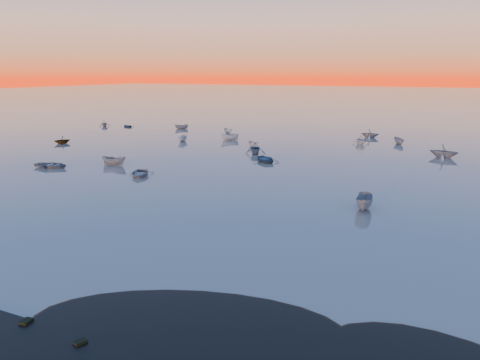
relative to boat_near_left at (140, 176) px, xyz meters
The scene contains 5 objects.
ground 72.80m from the boat_near_left, 79.88° to the left, with size 600.00×600.00×0.00m, color slate.
mud_lobes 32.00m from the boat_near_left, 66.44° to the right, with size 140.00×6.00×0.07m, color black, non-canonical shape.
moored_fleet 27.78m from the boat_near_left, 62.59° to the left, with size 124.00×58.00×1.20m, color silver, non-canonical shape.
boat_near_left is the anchor object (origin of this frame).
boat_near_center 8.69m from the boat_near_left, 151.18° to the left, with size 3.71×1.57×1.28m, color slate.
Camera 1 is at (23.44, -18.70, 13.01)m, focal length 35.00 mm.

